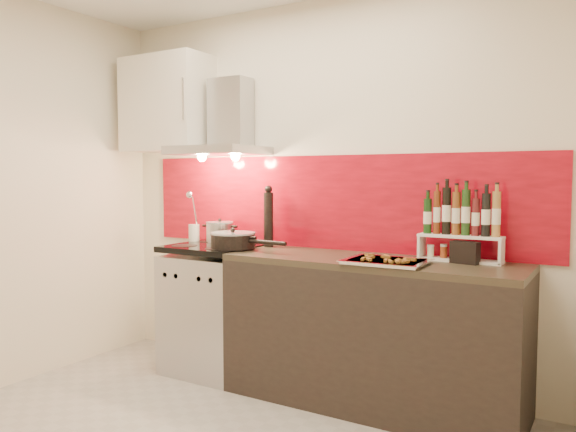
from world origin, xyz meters
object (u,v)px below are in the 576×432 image
Objects in this scene: range_stove at (215,310)px; pepper_mill at (268,217)px; stock_pot at (220,232)px; baking_tray at (387,261)px; counter at (371,332)px; saute_pan at (234,240)px.

pepper_mill is (0.35, 0.17, 0.67)m from range_stove.
stock_pot is 1.46m from baking_tray.
baking_tray is at bearing -11.97° from stock_pot.
pepper_mill reaches higher than baking_tray.
range_stove is 0.51× the size of counter.
saute_pan is at bearing -175.57° from counter.
saute_pan is 1.37× the size of pepper_mill.
saute_pan is at bearing -17.55° from range_stove.
pepper_mill is (0.43, 0.01, 0.12)m from stock_pot.
pepper_mill is at bearing 162.84° from baking_tray.
range_stove is 0.77m from pepper_mill.
pepper_mill reaches higher than saute_pan.
range_stove is 1.54× the size of saute_pan.
stock_pot is at bearing 172.82° from counter.
counter is 1.09m from pepper_mill.
range_stove reaches higher than counter.
baking_tray is at bearing -3.35° from saute_pan.
range_stove is at bearing -64.56° from stock_pot.
saute_pan reaches higher than counter.
range_stove is at bearing -179.77° from counter.
range_stove is 0.57m from saute_pan.
range_stove is at bearing 174.21° from baking_tray.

